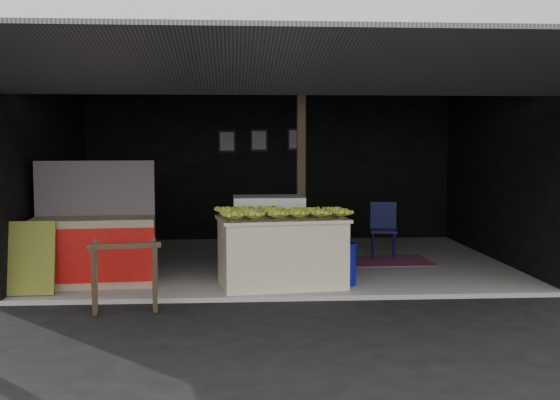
{
  "coord_description": "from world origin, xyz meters",
  "views": [
    {
      "loc": [
        -0.7,
        -8.3,
        1.96
      ],
      "look_at": [
        -0.04,
        1.5,
        1.1
      ],
      "focal_mm": 45.0,
      "sensor_mm": 36.0,
      "label": 1
    }
  ],
  "objects": [
    {
      "name": "plastic_chair",
      "position": [
        1.72,
        2.74,
        0.58
      ],
      "size": [
        0.48,
        0.48,
        0.88
      ],
      "rotation": [
        0.0,
        0.0,
        -0.17
      ],
      "color": "#090A36",
      "rests_on": "concrete_slab"
    },
    {
      "name": "banana_pile",
      "position": [
        -0.07,
        0.64,
        1.04
      ],
      "size": [
        1.6,
        1.09,
        0.18
      ],
      "primitive_type": null,
      "rotation": [
        0.0,
        0.0,
        0.14
      ],
      "color": "gold",
      "rests_on": "banana_table"
    },
    {
      "name": "shophouse",
      "position": [
        0.0,
        2.82,
        2.1
      ],
      "size": [
        7.4,
        7.29,
        3.02
      ],
      "color": "black",
      "rests_on": "ground"
    },
    {
      "name": "ground",
      "position": [
        0.0,
        0.0,
        0.0
      ],
      "size": [
        80.0,
        80.0,
        0.0
      ],
      "primitive_type": "plane",
      "color": "black",
      "rests_on": "ground"
    },
    {
      "name": "neighbor_stall",
      "position": [
        -2.51,
        0.88,
        0.54
      ],
      "size": [
        1.61,
        0.84,
        1.61
      ],
      "rotation": [
        0.0,
        0.0,
        0.09
      ],
      "color": "#998466",
      "rests_on": "concrete_slab"
    },
    {
      "name": "banana_table",
      "position": [
        -0.07,
        0.64,
        0.51
      ],
      "size": [
        1.73,
        1.2,
        0.89
      ],
      "rotation": [
        0.0,
        0.0,
        0.14
      ],
      "color": "beige",
      "rests_on": "concrete_slab"
    },
    {
      "name": "picture_frames",
      "position": [
        -0.17,
        4.89,
        1.93
      ],
      "size": [
        1.62,
        0.04,
        0.46
      ],
      "color": "black",
      "rests_on": "shophouse"
    },
    {
      "name": "concrete_slab",
      "position": [
        0.0,
        2.5,
        0.03
      ],
      "size": [
        7.0,
        5.0,
        0.06
      ],
      "primitive_type": "cube",
      "color": "gray",
      "rests_on": "ground"
    },
    {
      "name": "sawhorse",
      "position": [
        -1.91,
        -0.45,
        0.5
      ],
      "size": [
        0.81,
        0.79,
        0.8
      ],
      "rotation": [
        0.0,
        0.0,
        0.14
      ],
      "color": "#463323",
      "rests_on": "ground"
    },
    {
      "name": "green_signboard",
      "position": [
        -3.17,
        0.32,
        0.51
      ],
      "size": [
        0.6,
        0.22,
        0.89
      ],
      "primitive_type": "cube",
      "rotation": [
        -0.2,
        0.0,
        0.0
      ],
      "color": "black",
      "rests_on": "concrete_slab"
    },
    {
      "name": "water_barrel",
      "position": [
        0.72,
        0.65,
        0.32
      ],
      "size": [
        0.35,
        0.35,
        0.52
      ],
      "primitive_type": "cylinder",
      "color": "#0D1092",
      "rests_on": "concrete_slab"
    },
    {
      "name": "white_crate",
      "position": [
        -0.19,
        1.5,
        0.61
      ],
      "size": [
        0.99,
        0.68,
        1.09
      ],
      "rotation": [
        0.0,
        0.0,
        0.0
      ],
      "color": "white",
      "rests_on": "concrete_slab"
    },
    {
      "name": "magenta_rug",
      "position": [
        1.6,
        2.34,
        0.07
      ],
      "size": [
        1.52,
        1.04,
        0.01
      ],
      "primitive_type": "cube",
      "rotation": [
        0.0,
        0.0,
        0.02
      ],
      "color": "maroon",
      "rests_on": "concrete_slab"
    }
  ]
}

